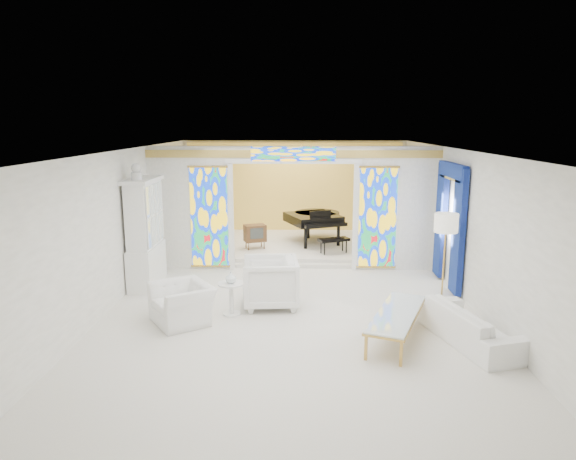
{
  "coord_description": "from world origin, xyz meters",
  "views": [
    {
      "loc": [
        0.11,
        -10.27,
        3.52
      ],
      "look_at": [
        -0.09,
        0.2,
        1.34
      ],
      "focal_mm": 32.0,
      "sensor_mm": 36.0,
      "label": 1
    }
  ],
  "objects_px": {
    "armchair_right": "(270,282)",
    "coffee_table": "(397,315)",
    "sofa": "(471,325)",
    "china_cabinet": "(145,234)",
    "armchair_left": "(182,303)",
    "grand_piano": "(316,218)",
    "tv_console": "(255,233)"
  },
  "relations": [
    {
      "from": "tv_console",
      "to": "grand_piano",
      "type": "bearing_deg",
      "value": 8.39
    },
    {
      "from": "grand_piano",
      "to": "tv_console",
      "type": "height_order",
      "value": "grand_piano"
    },
    {
      "from": "china_cabinet",
      "to": "coffee_table",
      "type": "bearing_deg",
      "value": -29.5
    },
    {
      "from": "china_cabinet",
      "to": "armchair_left",
      "type": "height_order",
      "value": "china_cabinet"
    },
    {
      "from": "armchair_left",
      "to": "grand_piano",
      "type": "xyz_separation_m",
      "value": [
        2.59,
        5.76,
        0.51
      ]
    },
    {
      "from": "sofa",
      "to": "tv_console",
      "type": "distance_m",
      "value": 6.92
    },
    {
      "from": "armchair_right",
      "to": "sofa",
      "type": "xyz_separation_m",
      "value": [
        3.37,
        -1.64,
        -0.19
      ]
    },
    {
      "from": "china_cabinet",
      "to": "armchair_right",
      "type": "relative_size",
      "value": 2.55
    },
    {
      "from": "armchair_left",
      "to": "armchair_right",
      "type": "distance_m",
      "value": 1.77
    },
    {
      "from": "china_cabinet",
      "to": "armchair_left",
      "type": "distance_m",
      "value": 2.61
    },
    {
      "from": "china_cabinet",
      "to": "sofa",
      "type": "xyz_separation_m",
      "value": [
        6.17,
        -2.92,
        -0.87
      ]
    },
    {
      "from": "china_cabinet",
      "to": "grand_piano",
      "type": "relative_size",
      "value": 0.97
    },
    {
      "from": "sofa",
      "to": "china_cabinet",
      "type": "bearing_deg",
      "value": 48.59
    },
    {
      "from": "china_cabinet",
      "to": "coffee_table",
      "type": "distance_m",
      "value": 5.77
    },
    {
      "from": "armchair_left",
      "to": "armchair_right",
      "type": "bearing_deg",
      "value": 85.04
    },
    {
      "from": "armchair_right",
      "to": "sofa",
      "type": "relative_size",
      "value": 0.52
    },
    {
      "from": "armchair_left",
      "to": "armchair_right",
      "type": "height_order",
      "value": "armchair_right"
    },
    {
      "from": "armchair_right",
      "to": "coffee_table",
      "type": "height_order",
      "value": "armchair_right"
    },
    {
      "from": "armchair_left",
      "to": "coffee_table",
      "type": "distance_m",
      "value": 3.79
    },
    {
      "from": "coffee_table",
      "to": "china_cabinet",
      "type": "bearing_deg",
      "value": 150.5
    },
    {
      "from": "china_cabinet",
      "to": "armchair_left",
      "type": "relative_size",
      "value": 2.53
    },
    {
      "from": "armchair_left",
      "to": "grand_piano",
      "type": "bearing_deg",
      "value": 121.77
    },
    {
      "from": "coffee_table",
      "to": "grand_piano",
      "type": "xyz_separation_m",
      "value": [
        -1.13,
        6.44,
        0.43
      ]
    },
    {
      "from": "china_cabinet",
      "to": "sofa",
      "type": "bearing_deg",
      "value": -25.36
    },
    {
      "from": "china_cabinet",
      "to": "armchair_right",
      "type": "distance_m",
      "value": 3.15
    },
    {
      "from": "armchair_left",
      "to": "china_cabinet",
      "type": "bearing_deg",
      "value": 176.33
    },
    {
      "from": "china_cabinet",
      "to": "grand_piano",
      "type": "height_order",
      "value": "china_cabinet"
    },
    {
      "from": "armchair_right",
      "to": "coffee_table",
      "type": "bearing_deg",
      "value": 50.36
    },
    {
      "from": "china_cabinet",
      "to": "tv_console",
      "type": "bearing_deg",
      "value": 51.39
    },
    {
      "from": "sofa",
      "to": "tv_console",
      "type": "height_order",
      "value": "tv_console"
    },
    {
      "from": "china_cabinet",
      "to": "armchair_right",
      "type": "height_order",
      "value": "china_cabinet"
    },
    {
      "from": "sofa",
      "to": "armchair_left",
      "type": "bearing_deg",
      "value": 64.89
    }
  ]
}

